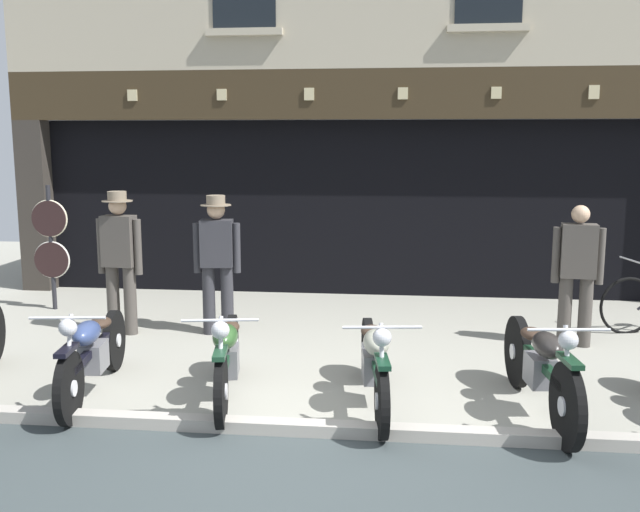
# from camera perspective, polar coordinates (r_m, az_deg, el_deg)

# --- Properties ---
(ground) EXTENTS (22.28, 22.00, 0.18)m
(ground) POSITION_cam_1_polar(r_m,az_deg,el_deg) (4.95, -2.23, -19.26)
(ground) COLOR #99978A
(shop_facade) EXTENTS (10.58, 4.42, 5.89)m
(shop_facade) POSITION_cam_1_polar(r_m,az_deg,el_deg) (12.35, 3.37, 6.16)
(shop_facade) COLOR black
(shop_facade) RESTS_ON ground
(motorcycle_left) EXTENTS (0.62, 2.02, 0.90)m
(motorcycle_left) POSITION_cam_1_polar(r_m,az_deg,el_deg) (6.90, -17.67, -7.24)
(motorcycle_left) COLOR black
(motorcycle_left) RESTS_ON ground
(motorcycle_center_left) EXTENTS (0.62, 1.91, 0.90)m
(motorcycle_center_left) POSITION_cam_1_polar(r_m,az_deg,el_deg) (6.52, -7.43, -7.85)
(motorcycle_center_left) COLOR black
(motorcycle_center_left) RESTS_ON ground
(motorcycle_center) EXTENTS (0.62, 2.01, 0.89)m
(motorcycle_center) POSITION_cam_1_polar(r_m,az_deg,el_deg) (6.33, 4.36, -8.34)
(motorcycle_center) COLOR black
(motorcycle_center) RESTS_ON ground
(motorcycle_center_right) EXTENTS (0.62, 2.08, 0.94)m
(motorcycle_center_right) POSITION_cam_1_polar(r_m,az_deg,el_deg) (6.39, 17.17, -8.34)
(motorcycle_center_right) COLOR black
(motorcycle_center_right) RESTS_ON ground
(salesman_left) EXTENTS (0.56, 0.35, 1.72)m
(salesman_left) POSITION_cam_1_polar(r_m,az_deg,el_deg) (8.83, -15.66, 0.05)
(salesman_left) COLOR #47423D
(salesman_left) RESTS_ON ground
(shopkeeper_center) EXTENTS (0.56, 0.36, 1.67)m
(shopkeeper_center) POSITION_cam_1_polar(r_m,az_deg,el_deg) (8.59, -8.20, -0.11)
(shopkeeper_center) COLOR #2D2D33
(shopkeeper_center) RESTS_ON ground
(salesman_right) EXTENTS (0.56, 0.26, 1.60)m
(salesman_right) POSITION_cam_1_polar(r_m,az_deg,el_deg) (8.51, 19.82, -1.01)
(salesman_right) COLOR #47423D
(salesman_right) RESTS_ON ground
(tyre_sign_pole) EXTENTS (0.51, 0.06, 1.71)m
(tyre_sign_pole) POSITION_cam_1_polar(r_m,az_deg,el_deg) (10.40, -20.66, 1.16)
(tyre_sign_pole) COLOR #232328
(tyre_sign_pole) RESTS_ON ground
(advert_board_near) EXTENTS (0.79, 0.03, 0.89)m
(advert_board_near) POSITION_cam_1_polar(r_m,az_deg,el_deg) (10.78, 13.48, 5.39)
(advert_board_near) COLOR silver
(advert_board_far) EXTENTS (0.68, 0.03, 1.06)m
(advert_board_far) POSITION_cam_1_polar(r_m,az_deg,el_deg) (10.97, 19.40, 5.77)
(advert_board_far) COLOR silver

